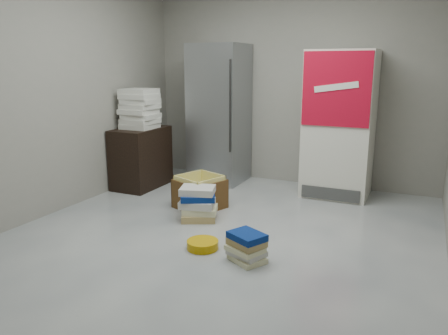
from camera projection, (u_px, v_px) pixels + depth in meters
ground at (209, 245)px, 4.05m from camera, size 5.00×5.00×0.00m
room_shell at (208, 44)px, 3.63m from camera, size 4.04×5.04×2.82m
steel_fridge at (220, 114)px, 6.08m from camera, size 0.70×0.72×1.90m
coke_cooler at (339, 124)px, 5.41m from camera, size 0.80×0.73×1.80m
wood_shelf at (141, 158)px, 5.90m from camera, size 0.50×0.80×0.80m
supply_box_stack at (140, 109)px, 5.74m from camera, size 0.44×0.44×0.52m
phonebook_stack_main at (198, 204)px, 4.66m from camera, size 0.45×0.42×0.36m
phonebook_stack_side at (247, 246)px, 3.69m from camera, size 0.38×0.36×0.26m
cardboard_box at (200, 195)px, 5.06m from camera, size 0.61×0.61×0.38m
bucket_lid at (203, 245)px, 3.95m from camera, size 0.37×0.37×0.08m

